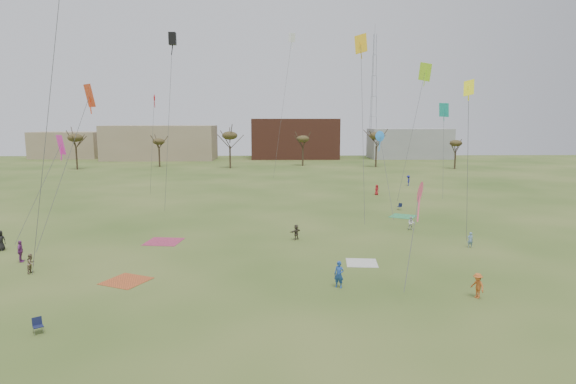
{
  "coord_description": "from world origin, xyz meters",
  "views": [
    {
      "loc": [
        -1.1,
        -28.89,
        11.63
      ],
      "look_at": [
        0.0,
        12.0,
        5.5
      ],
      "focal_mm": 30.04,
      "sensor_mm": 36.0,
      "label": 1
    }
  ],
  "objects_px": {
    "camp_chair_right": "(399,208)",
    "radio_tower": "(373,96)",
    "flyer_near_right": "(339,275)",
    "camp_chair_left": "(38,329)"
  },
  "relations": [
    {
      "from": "flyer_near_right",
      "to": "radio_tower",
      "type": "distance_m",
      "value": 125.84
    },
    {
      "from": "radio_tower",
      "to": "flyer_near_right",
      "type": "bearing_deg",
      "value": -102.37
    },
    {
      "from": "camp_chair_left",
      "to": "radio_tower",
      "type": "relative_size",
      "value": 0.02
    },
    {
      "from": "camp_chair_right",
      "to": "radio_tower",
      "type": "relative_size",
      "value": 0.02
    },
    {
      "from": "camp_chair_left",
      "to": "radio_tower",
      "type": "distance_m",
      "value": 137.18
    },
    {
      "from": "radio_tower",
      "to": "camp_chair_left",
      "type": "bearing_deg",
      "value": -108.97
    },
    {
      "from": "flyer_near_right",
      "to": "camp_chair_left",
      "type": "height_order",
      "value": "flyer_near_right"
    },
    {
      "from": "camp_chair_left",
      "to": "camp_chair_right",
      "type": "relative_size",
      "value": 1.0
    },
    {
      "from": "camp_chair_left",
      "to": "radio_tower",
      "type": "height_order",
      "value": "radio_tower"
    },
    {
      "from": "flyer_near_right",
      "to": "camp_chair_right",
      "type": "bearing_deg",
      "value": 94.87
    }
  ]
}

